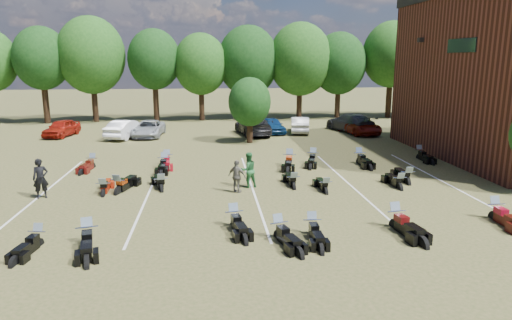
{
  "coord_description": "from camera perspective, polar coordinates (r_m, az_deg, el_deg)",
  "views": [
    {
      "loc": [
        -5.05,
        -18.62,
        6.28
      ],
      "look_at": [
        -2.71,
        4.0,
        1.2
      ],
      "focal_mm": 32.0,
      "sensor_mm": 36.0,
      "label": 1
    }
  ],
  "objects": [
    {
      "name": "motorcycle_1",
      "position": [
        16.98,
        -20.22,
        -9.93
      ],
      "size": [
        1.27,
        2.49,
        1.33
      ],
      "primitive_type": null,
      "rotation": [
        0.0,
        0.0,
        0.22
      ],
      "color": "black",
      "rests_on": "ground"
    },
    {
      "name": "car_2",
      "position": [
        38.44,
        -13.27,
        3.83
      ],
      "size": [
        2.48,
        4.84,
        1.31
      ],
      "primitive_type": "imported",
      "rotation": [
        0.0,
        0.0,
        -0.07
      ],
      "color": "#9A9EA2",
      "rests_on": "ground"
    },
    {
      "name": "motorcycle_17",
      "position": [
        27.36,
        4.18,
        -0.71
      ],
      "size": [
        1.33,
        2.64,
        1.41
      ],
      "primitive_type": null,
      "rotation": [
        0.0,
        0.0,
        -0.22
      ],
      "color": "black",
      "rests_on": "ground"
    },
    {
      "name": "car_7",
      "position": [
        40.97,
        11.67,
        4.62
      ],
      "size": [
        3.63,
        5.82,
        1.57
      ],
      "primitive_type": "imported",
      "rotation": [
        0.0,
        0.0,
        3.42
      ],
      "color": "#333237",
      "rests_on": "ground"
    },
    {
      "name": "car_6",
      "position": [
        39.77,
        12.77,
        4.18
      ],
      "size": [
        3.02,
        5.18,
        1.36
      ],
      "primitive_type": "imported",
      "rotation": [
        0.0,
        0.0,
        0.17
      ],
      "color": "#630F05",
      "rests_on": "ground"
    },
    {
      "name": "parking_lines",
      "position": [
        22.61,
        -0.47,
        -3.52
      ],
      "size": [
        20.1,
        14.0,
        0.01
      ],
      "color": "silver",
      "rests_on": "ground"
    },
    {
      "name": "person_green",
      "position": [
        22.56,
        -0.98,
        -1.25
      ],
      "size": [
        1.03,
        0.92,
        1.77
      ],
      "primitive_type": "imported",
      "rotation": [
        0.0,
        0.0,
        3.48
      ],
      "color": "#266732",
      "rests_on": "ground"
    },
    {
      "name": "ground",
      "position": [
        20.29,
        8.85,
        -5.59
      ],
      "size": [
        160.0,
        160.0,
        0.0
      ],
      "primitive_type": "plane",
      "color": "brown",
      "rests_on": "ground"
    },
    {
      "name": "motorcycle_2",
      "position": [
        17.59,
        -2.76,
        -8.33
      ],
      "size": [
        1.09,
        2.34,
        1.26
      ],
      "primitive_type": null,
      "rotation": [
        0.0,
        0.0,
        0.17
      ],
      "color": "black",
      "rests_on": "ground"
    },
    {
      "name": "motorcycle_14",
      "position": [
        28.36,
        -19.74,
        -0.95
      ],
      "size": [
        1.01,
        2.26,
        1.21
      ],
      "primitive_type": null,
      "rotation": [
        0.0,
        0.0,
        -0.15
      ],
      "color": "#4B0C0A",
      "rests_on": "ground"
    },
    {
      "name": "car_0",
      "position": [
        40.71,
        -23.13,
        3.69
      ],
      "size": [
        2.45,
        4.32,
        1.39
      ],
      "primitive_type": "imported",
      "rotation": [
        0.0,
        0.0,
        -0.21
      ],
      "color": "maroon",
      "rests_on": "ground"
    },
    {
      "name": "motorcycle_20",
      "position": [
        30.92,
        19.72,
        0.12
      ],
      "size": [
        0.75,
        2.23,
        1.24
      ],
      "primitive_type": null,
      "rotation": [
        0.0,
        0.0,
        0.02
      ],
      "color": "black",
      "rests_on": "ground"
    },
    {
      "name": "motorcycle_15",
      "position": [
        27.94,
        -11.04,
        -0.64
      ],
      "size": [
        0.92,
        2.38,
        1.3
      ],
      "primitive_type": null,
      "rotation": [
        0.0,
        0.0,
        0.08
      ],
      "color": "#A00B19",
      "rests_on": "ground"
    },
    {
      "name": "person_black",
      "position": [
        23.02,
        -25.33,
        -2.11
      ],
      "size": [
        0.79,
        0.66,
        1.84
      ],
      "primitive_type": "imported",
      "rotation": [
        0.0,
        0.0,
        0.39
      ],
      "color": "black",
      "rests_on": "ground"
    },
    {
      "name": "car_1",
      "position": [
        38.16,
        -15.9,
        3.76
      ],
      "size": [
        2.98,
        4.77,
        1.48
      ],
      "primitive_type": "imported",
      "rotation": [
        0.0,
        0.0,
        2.8
      ],
      "color": "silver",
      "rests_on": "ground"
    },
    {
      "name": "motorcycle_10",
      "position": [
        22.62,
        4.71,
        -3.57
      ],
      "size": [
        0.74,
        2.17,
        1.2
      ],
      "primitive_type": null,
      "rotation": [
        0.0,
        0.0,
        3.17
      ],
      "color": "black",
      "rests_on": "ground"
    },
    {
      "name": "motorcycle_13",
      "position": [
        23.48,
        17.48,
        -3.52
      ],
      "size": [
        0.74,
        2.18,
        1.21
      ],
      "primitive_type": null,
      "rotation": [
        0.0,
        0.0,
        3.17
      ],
      "color": "black",
      "rests_on": "ground"
    },
    {
      "name": "motorcycle_7",
      "position": [
        22.58,
        -18.49,
        -4.23
      ],
      "size": [
        0.81,
        2.18,
        1.2
      ],
      "primitive_type": null,
      "rotation": [
        0.0,
        0.0,
        3.2
      ],
      "color": "#9C1E0B",
      "rests_on": "ground"
    },
    {
      "name": "motorcycle_3",
      "position": [
        16.49,
        2.86,
        -9.81
      ],
      "size": [
        1.28,
        2.34,
        1.24
      ],
      "primitive_type": null,
      "rotation": [
        0.0,
        0.0,
        0.27
      ],
      "color": "black",
      "rests_on": "ground"
    },
    {
      "name": "motorcycle_19",
      "position": [
        28.61,
        12.75,
        -0.41
      ],
      "size": [
        0.85,
        2.44,
        1.34
      ],
      "primitive_type": null,
      "rotation": [
        0.0,
        0.0,
        0.03
      ],
      "color": "black",
      "rests_on": "ground"
    },
    {
      "name": "motorcycle_11",
      "position": [
        22.0,
        8.68,
        -4.14
      ],
      "size": [
        0.68,
        2.03,
        1.13
      ],
      "primitive_type": null,
      "rotation": [
        0.0,
        0.0,
        3.16
      ],
      "color": "black",
      "rests_on": "ground"
    },
    {
      "name": "car_5",
      "position": [
        39.63,
        5.51,
        4.42
      ],
      "size": [
        2.17,
        4.39,
        1.38
      ],
      "primitive_type": "imported",
      "rotation": [
        0.0,
        0.0,
        2.97
      ],
      "color": "#B0B0AB",
      "rests_on": "ground"
    },
    {
      "name": "motorcycle_4",
      "position": [
        16.92,
        6.99,
        -9.29
      ],
      "size": [
        0.75,
        2.17,
        1.2
      ],
      "primitive_type": null,
      "rotation": [
        0.0,
        0.0,
        -0.03
      ],
      "color": "black",
      "rests_on": "ground"
    },
    {
      "name": "motorcycle_5",
      "position": [
        18.22,
        17.01,
        -8.14
      ],
      "size": [
        1.1,
        2.55,
        1.38
      ],
      "primitive_type": null,
      "rotation": [
        0.0,
        0.0,
        0.13
      ],
      "color": "black",
      "rests_on": "ground"
    },
    {
      "name": "motorcycle_12",
      "position": [
        24.61,
        18.4,
        -2.85
      ],
      "size": [
        0.87,
        2.35,
        1.29
      ],
      "primitive_type": null,
      "rotation": [
        0.0,
        0.0,
        3.09
      ],
      "color": "black",
      "rests_on": "ground"
    },
    {
      "name": "person_grey",
      "position": [
        21.69,
        -2.39,
        -2.06
      ],
      "size": [
        0.99,
        0.83,
        1.59
      ],
      "primitive_type": "imported",
      "rotation": [
        0.0,
        0.0,
        2.57
      ],
      "color": "#636055",
      "rests_on": "ground"
    },
    {
      "name": "motorcycle_18",
      "position": [
        28.2,
        7.11,
        -0.38
      ],
      "size": [
        1.41,
        2.45,
        1.3
      ],
      "primitive_type": null,
      "rotation": [
        0.0,
        0.0,
        -0.3
      ],
      "color": "black",
      "rests_on": "ground"
    },
    {
      "name": "car_4",
      "position": [
        39.17,
        2.02,
        4.33
      ],
      "size": [
        2.23,
        4.1,
        1.32
      ],
      "primitive_type": "imported",
      "rotation": [
        0.0,
        0.0,
        0.18
      ],
      "color": "navy",
      "rests_on": "ground"
    },
    {
      "name": "tree_line",
      "position": [
        47.79,
        -1.07,
        12.62
      ],
      "size": [
        56.0,
        6.0,
        9.79
      ],
      "color": "black",
      "rests_on": "ground"
    },
    {
      "name": "motorcycle_16",
      "position": [
        27.06,
        -11.36,
        -1.08
      ],
      "size": [
        0.79,
        2.42,
        1.34
      ],
      "primitive_type": null,
      "rotation": [
        0.0,
        0.0,
        -0.01
      ],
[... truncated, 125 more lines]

